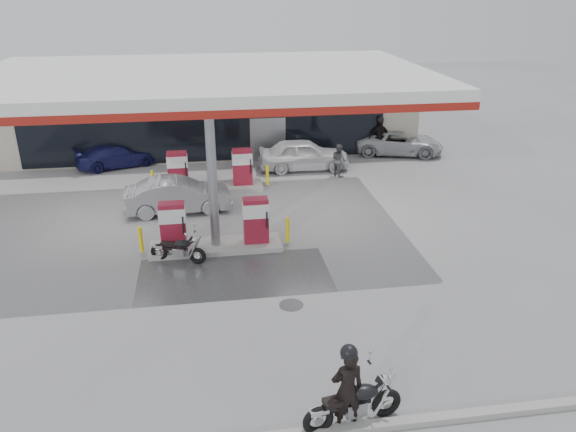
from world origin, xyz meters
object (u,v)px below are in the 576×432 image
object	(u,v)px
sedan_white	(304,154)
attendant	(339,160)
pump_island_far	(211,174)
biker_walking	(379,138)
main_motorcycle	(355,404)
biker_main	(347,390)
parked_motorcycle	(179,250)
hatchback_silver	(178,195)
parked_car_right	(399,142)
parked_car_left	(117,155)
pump_island_near	(215,230)

from	to	relation	value
sedan_white	attendant	distance (m)	1.88
pump_island_far	biker_walking	distance (m)	9.61
main_motorcycle	biker_main	bearing A→B (deg)	-178.77
biker_main	biker_walking	bearing A→B (deg)	-114.84
parked_motorcycle	hatchback_silver	size ratio (longest dim) A/B	0.44
pump_island_far	main_motorcycle	distance (m)	15.01
pump_island_far	sedan_white	world-z (taller)	pump_island_far
biker_main	hatchback_silver	distance (m)	12.97
hatchback_silver	parked_car_right	bearing A→B (deg)	-63.98
hatchback_silver	attendant	bearing A→B (deg)	-68.57
main_motorcycle	biker_main	size ratio (longest dim) A/B	1.17
parked_motorcycle	parked_car_right	world-z (taller)	parked_car_right
parked_motorcycle	parked_car_left	size ratio (longest dim) A/B	0.47
biker_main	biker_walking	xyz separation A→B (m)	(6.45, 18.63, 0.04)
pump_island_near	sedan_white	size ratio (longest dim) A/B	1.17
biker_main	main_motorcycle	bearing A→B (deg)	-173.99
parked_motorcycle	parked_car_left	xyz separation A→B (m)	(-3.28, 10.81, 0.13)
biker_main	pump_island_far	bearing A→B (deg)	-86.63
pump_island_near	parked_car_left	world-z (taller)	pump_island_near
parked_motorcycle	sedan_white	bearing A→B (deg)	77.98
pump_island_far	hatchback_silver	xyz separation A→B (m)	(-1.34, -2.40, -0.02)
attendant	pump_island_far	bearing A→B (deg)	74.97
pump_island_near	biker_walking	world-z (taller)	biker_walking
parked_car_right	attendant	bearing A→B (deg)	142.37
hatchback_silver	parked_motorcycle	bearing A→B (deg)	178.15
attendant	parked_car_right	bearing A→B (deg)	-77.62
biker_main	sedan_white	size ratio (longest dim) A/B	0.43
pump_island_near	hatchback_silver	distance (m)	3.84
attendant	hatchback_silver	size ratio (longest dim) A/B	0.37
pump_island_near	hatchback_silver	size ratio (longest dim) A/B	1.23
main_motorcycle	parked_car_right	world-z (taller)	parked_car_right
parked_car_left	parked_car_right	size ratio (longest dim) A/B	0.86
pump_island_near	attendant	xyz separation A→B (m)	(6.00, 7.00, 0.07)
parked_motorcycle	hatchback_silver	xyz separation A→B (m)	(-0.12, 4.41, 0.25)
attendant	biker_walking	size ratio (longest dim) A/B	0.78
pump_island_far	biker_main	size ratio (longest dim) A/B	2.70
sedan_white	parked_car_left	world-z (taller)	sedan_white
biker_main	parked_car_right	distance (m)	20.31
biker_main	parked_car_left	distance (m)	20.05
main_motorcycle	hatchback_silver	xyz separation A→B (m)	(-3.92, 12.39, 0.18)
parked_motorcycle	attendant	distance (m)	10.64
pump_island_far	hatchback_silver	distance (m)	2.75
pump_island_near	parked_car_right	world-z (taller)	pump_island_near
parked_car_left	parked_car_right	xyz separation A→B (m)	(14.50, 0.00, 0.06)
hatchback_silver	biker_walking	size ratio (longest dim) A/B	2.11
pump_island_near	biker_walking	xyz separation A→B (m)	(8.83, 9.80, 0.28)
pump_island_near	sedan_white	distance (m)	9.38
main_motorcycle	parked_motorcycle	xyz separation A→B (m)	(-3.79, 7.98, -0.07)
pump_island_near	biker_main	world-z (taller)	biker_main
main_motorcycle	parked_motorcycle	bearing A→B (deg)	104.93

